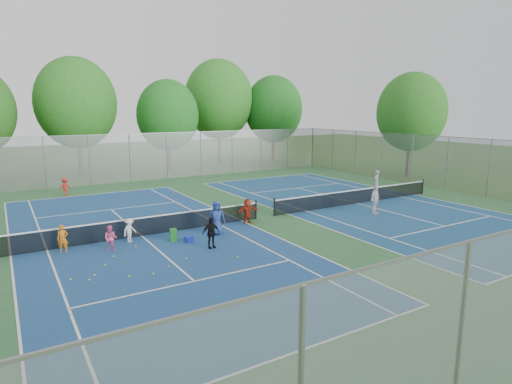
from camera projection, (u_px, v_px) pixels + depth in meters
ground at (265, 218)px, 24.02m from camera, size 120.00×120.00×0.00m
court_pad at (265, 217)px, 24.02m from camera, size 32.00×32.00×0.01m
court_left at (142, 236)px, 20.47m from camera, size 10.97×23.77×0.01m
court_right at (357, 203)px, 27.56m from camera, size 10.97×23.77×0.01m
net_left at (141, 227)px, 20.39m from camera, size 12.87×0.10×0.91m
net_right at (357, 197)px, 27.48m from camera, size 12.87×0.10×0.91m
fence_north at (167, 156)px, 37.10m from camera, size 32.00×0.10×4.00m
fence_east at (447, 164)px, 31.74m from camera, size 0.10×32.00×4.00m
tree_nl at (76, 103)px, 39.08m from camera, size 7.20×7.20×10.69m
tree_nc at (168, 115)px, 41.67m from camera, size 6.00×6.00×8.85m
tree_nr at (219, 99)px, 47.42m from camera, size 7.60×7.60×11.42m
tree_ne at (274, 109)px, 48.98m from camera, size 6.60×6.60×9.77m
tree_side_e at (411, 112)px, 37.59m from camera, size 6.00×6.00×9.20m
ball_crate at (189, 240)px, 19.49m from camera, size 0.41×0.41×0.29m
ball_hopper at (173, 235)px, 19.67m from camera, size 0.35×0.35×0.59m
student_a at (63, 239)px, 18.07m from camera, size 0.50×0.40×1.21m
student_b at (111, 238)px, 18.24m from camera, size 0.69×0.64×1.13m
student_c at (130, 230)px, 19.51m from camera, size 0.83×0.72×1.11m
student_d at (211, 233)px, 18.60m from camera, size 0.82×0.34×1.39m
student_e at (217, 218)px, 20.60m from camera, size 0.95×0.78×1.68m
student_f at (247, 211)px, 22.63m from camera, size 1.26×0.43×1.35m
child_far_baseline at (65, 187)px, 29.92m from camera, size 0.88×0.60×1.26m
instructor at (376, 182)px, 30.82m from camera, size 0.70×0.55×1.67m
teen_court_b at (375, 200)px, 24.63m from camera, size 1.09×0.73×1.71m
tennis_ball_0 at (136, 247)px, 18.85m from camera, size 0.07×0.07×0.07m
tennis_ball_1 at (71, 315)px, 12.58m from camera, size 0.07×0.07×0.07m
tennis_ball_2 at (129, 277)px, 15.46m from camera, size 0.07×0.07×0.07m
tennis_ball_3 at (113, 257)px, 17.53m from camera, size 0.07×0.07×0.07m
tennis_ball_4 at (105, 265)px, 16.58m from camera, size 0.07×0.07×0.07m
tennis_ball_5 at (186, 259)px, 17.28m from camera, size 0.07×0.07×0.07m
tennis_ball_6 at (70, 280)px, 15.18m from camera, size 0.07×0.07×0.07m
tennis_ball_7 at (89, 281)px, 15.12m from camera, size 0.07×0.07×0.07m
tennis_ball_8 at (153, 274)px, 15.69m from camera, size 0.07×0.07×0.07m
tennis_ball_9 at (237, 257)px, 17.48m from camera, size 0.07×0.07×0.07m
tennis_ball_10 at (94, 275)px, 15.58m from camera, size 0.07×0.07×0.07m
tennis_ball_11 at (169, 267)px, 16.42m from camera, size 0.07×0.07×0.07m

